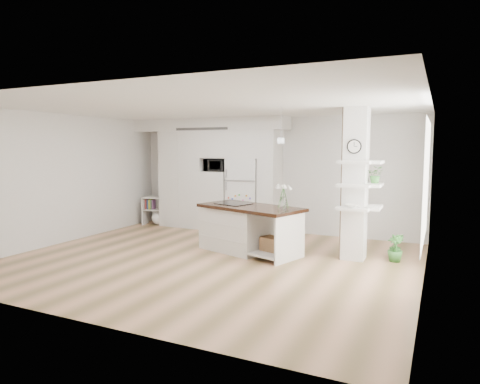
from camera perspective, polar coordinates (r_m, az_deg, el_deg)
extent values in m
cube|color=tan|center=(7.75, -4.04, -9.04)|extent=(7.00, 6.00, 0.01)
cube|color=white|center=(7.52, -4.19, 11.27)|extent=(7.00, 6.00, 0.04)
cube|color=silver|center=(10.23, 4.16, 2.29)|extent=(7.00, 0.04, 2.70)
cube|color=silver|center=(5.13, -20.77, -1.77)|extent=(7.00, 0.04, 2.70)
cube|color=silver|center=(9.71, -22.43, 1.66)|extent=(0.04, 6.00, 2.70)
cube|color=silver|center=(6.56, 23.62, -0.27)|extent=(0.04, 6.00, 2.70)
cube|color=white|center=(10.94, -7.29, 1.71)|extent=(1.20, 0.65, 2.40)
cube|color=white|center=(10.52, -3.00, -1.10)|extent=(0.65, 0.65, 1.42)
cube|color=white|center=(10.44, -3.04, 6.36)|extent=(0.65, 0.65, 0.65)
cube|color=white|center=(10.11, 0.73, 6.38)|extent=(0.85, 0.65, 0.65)
cube|color=white|center=(9.90, 4.01, 1.30)|extent=(0.40, 0.65, 2.40)
cube|color=silver|center=(10.54, -4.21, 8.93)|extent=(4.00, 0.70, 0.30)
cube|color=#262626|center=(10.24, -5.15, 8.39)|extent=(1.40, 0.04, 0.06)
cube|color=white|center=(10.18, 0.74, -0.39)|extent=(0.78, 0.66, 1.75)
cube|color=#B2B2B7|center=(9.84, -0.09, 1.52)|extent=(0.78, 0.01, 0.03)
cube|color=silver|center=(7.87, 15.13, 0.99)|extent=(0.40, 0.40, 2.70)
cube|color=#9B7756|center=(7.91, 13.63, 1.06)|extent=(0.02, 0.40, 2.70)
cube|color=#9B7756|center=(8.08, 15.39, 1.11)|extent=(0.40, 0.02, 2.70)
cylinder|color=black|center=(7.64, 14.99, 5.88)|extent=(0.25, 0.03, 0.25)
cylinder|color=white|center=(7.62, 14.97, 5.89)|extent=(0.21, 0.01, 0.21)
plane|color=white|center=(6.84, 23.58, 1.24)|extent=(0.00, 2.40, 2.40)
cylinder|color=white|center=(6.96, 8.85, 6.85)|extent=(0.12, 0.12, 0.10)
cube|color=white|center=(8.40, -0.39, -4.90)|extent=(1.50, 1.21, 0.84)
cube|color=white|center=(7.85, 4.68, -8.01)|extent=(0.93, 1.03, 0.04)
cube|color=white|center=(7.58, 6.69, -6.13)|extent=(0.29, 0.82, 0.84)
cube|color=#371F10|center=(8.09, 1.40, -2.09)|extent=(2.20, 1.53, 0.06)
cube|color=black|center=(8.39, -0.89, -1.55)|extent=(0.73, 0.66, 0.01)
cube|color=#A1734E|center=(7.85, 4.40, -6.92)|extent=(0.47, 0.41, 0.25)
cylinder|color=white|center=(7.70, 5.79, -1.47)|extent=(0.12, 0.12, 0.22)
cube|color=white|center=(11.43, -12.56, -2.41)|extent=(0.11, 0.35, 0.73)
cube|color=white|center=(11.20, -9.86, -2.53)|extent=(0.11, 0.35, 0.73)
cube|color=white|center=(11.27, -11.26, -0.72)|extent=(0.68, 0.48, 0.03)
cube|color=white|center=(11.31, -11.22, -2.32)|extent=(0.65, 0.47, 0.03)
sphere|color=white|center=(11.31, -10.82, -3.43)|extent=(0.35, 0.35, 0.35)
imported|color=#35742E|center=(8.30, 20.15, -6.78)|extent=(0.30, 0.28, 0.45)
imported|color=#35742E|center=(8.06, 19.99, -7.06)|extent=(0.33, 0.33, 0.48)
imported|color=#2D2D2D|center=(10.41, -3.16, 3.58)|extent=(0.54, 0.37, 0.30)
imported|color=#35742E|center=(7.91, 17.65, 2.21)|extent=(0.27, 0.23, 0.30)
imported|color=white|center=(7.61, 14.66, -1.80)|extent=(0.22, 0.22, 0.05)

